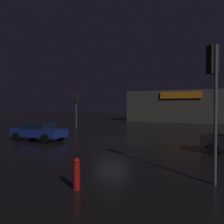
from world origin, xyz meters
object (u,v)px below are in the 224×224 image
Objects in this scene: car_far at (39,131)px; traffic_signal_main at (76,104)px; store_building at (186,106)px; traffic_signal_opposite at (213,79)px; fire_hydrant at (76,174)px.

traffic_signal_main is at bearing 108.91° from car_far.
store_building is 4.25× the size of car_far.
car_far is at bearing 158.58° from traffic_signal_opposite.
car_far reaches higher than fire_hydrant.
traffic_signal_opposite is at bearing -42.44° from traffic_signal_main.
car_far is 4.10× the size of fire_hydrant.
traffic_signal_opposite is 5.33m from fire_hydrant.
car_far is (-12.17, 4.78, -2.74)m from traffic_signal_opposite.
fire_hydrant is at bearing -40.50° from car_far.
fire_hydrant is (2.76, -35.09, -1.97)m from store_building.
traffic_signal_opposite is at bearing -21.42° from car_far.
store_building reaches higher than fire_hydrant.
car_far is 11.20m from fire_hydrant.
store_building is 4.54× the size of traffic_signal_main.
store_building is 20.60m from traffic_signal_main.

